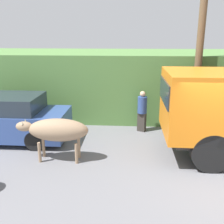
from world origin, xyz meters
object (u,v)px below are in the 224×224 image
at_px(pedestrian_on_hill, 142,110).
at_px(parked_suv, 4,119).
at_px(brown_cow, 57,130).
at_px(utility_pole, 201,36).

bearing_deg(pedestrian_on_hill, parked_suv, 41.09).
bearing_deg(pedestrian_on_hill, brown_cow, 72.35).
xyz_separation_m(parked_suv, pedestrian_on_hill, (4.89, 1.24, 0.07)).
xyz_separation_m(parked_suv, utility_pole, (6.90, 1.50, 2.78)).
distance_m(brown_cow, utility_pole, 6.05).
bearing_deg(brown_cow, utility_pole, 27.02).
bearing_deg(parked_suv, brown_cow, -30.89).
relative_size(brown_cow, parked_suv, 0.48).
relative_size(parked_suv, pedestrian_on_hill, 2.85).
relative_size(brown_cow, pedestrian_on_hill, 1.36).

